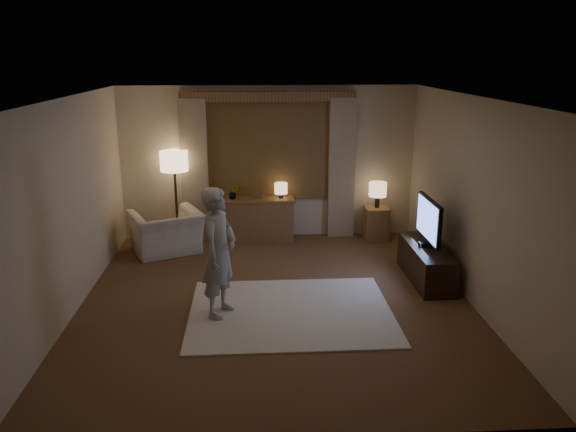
{
  "coord_description": "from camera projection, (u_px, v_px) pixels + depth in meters",
  "views": [
    {
      "loc": [
        -0.26,
        -6.72,
        3.09
      ],
      "look_at": [
        0.2,
        0.6,
        0.97
      ],
      "focal_mm": 35.0,
      "sensor_mm": 36.0,
      "label": 1
    }
  ],
  "objects": [
    {
      "name": "person",
      "position": [
        219.0,
        252.0,
        6.69
      ],
      "size": [
        0.58,
        0.68,
        1.59
      ],
      "primitive_type": "imported",
      "rotation": [
        0.0,
        0.0,
        1.17
      ],
      "color": "#A39E97",
      "rests_on": "rug"
    },
    {
      "name": "table_lamp_sideboard",
      "position": [
        281.0,
        189.0,
        9.47
      ],
      "size": [
        0.22,
        0.22,
        0.3
      ],
      "color": "black",
      "rests_on": "sideboard"
    },
    {
      "name": "table_lamp_side",
      "position": [
        378.0,
        190.0,
        9.53
      ],
      "size": [
        0.3,
        0.3,
        0.44
      ],
      "color": "black",
      "rests_on": "side_table"
    },
    {
      "name": "floor_lamp",
      "position": [
        174.0,
        166.0,
        9.25
      ],
      "size": [
        0.46,
        0.46,
        1.56
      ],
      "color": "black",
      "rests_on": "floor"
    },
    {
      "name": "rug",
      "position": [
        291.0,
        312.0,
        6.98
      ],
      "size": [
        2.5,
        2.0,
        0.02
      ],
      "primitive_type": "cube",
      "color": "beige",
      "rests_on": "floor"
    },
    {
      "name": "sideboard",
      "position": [
        258.0,
        220.0,
        9.6
      ],
      "size": [
        1.2,
        0.4,
        0.7
      ],
      "primitive_type": "cube",
      "color": "brown",
      "rests_on": "floor"
    },
    {
      "name": "side_table",
      "position": [
        376.0,
        223.0,
        9.7
      ],
      "size": [
        0.4,
        0.4,
        0.56
      ],
      "primitive_type": "cube",
      "color": "brown",
      "rests_on": "floor"
    },
    {
      "name": "tv",
      "position": [
        429.0,
        221.0,
        7.74
      ],
      "size": [
        0.23,
        0.95,
        0.69
      ],
      "color": "black",
      "rests_on": "tv_stand"
    },
    {
      "name": "picture_frame",
      "position": [
        257.0,
        195.0,
        9.48
      ],
      "size": [
        0.16,
        0.02,
        0.2
      ],
      "primitive_type": "cube",
      "color": "brown",
      "rests_on": "sideboard"
    },
    {
      "name": "armchair",
      "position": [
        166.0,
        232.0,
        9.0
      ],
      "size": [
        1.33,
        1.26,
        0.68
      ],
      "primitive_type": "imported",
      "rotation": [
        0.0,
        0.0,
        -2.72
      ],
      "color": "beige",
      "rests_on": "floor"
    },
    {
      "name": "plant",
      "position": [
        234.0,
        192.0,
        9.44
      ],
      "size": [
        0.17,
        0.13,
        0.3
      ],
      "primitive_type": "imported",
      "color": "#999999",
      "rests_on": "sideboard"
    },
    {
      "name": "tv_stand",
      "position": [
        426.0,
        263.0,
        7.92
      ],
      "size": [
        0.45,
        1.4,
        0.5
      ],
      "primitive_type": "cube",
      "color": "black",
      "rests_on": "floor"
    },
    {
      "name": "room",
      "position": [
        273.0,
        192.0,
        7.43
      ],
      "size": [
        5.04,
        5.54,
        2.64
      ],
      "color": "brown",
      "rests_on": "ground"
    }
  ]
}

